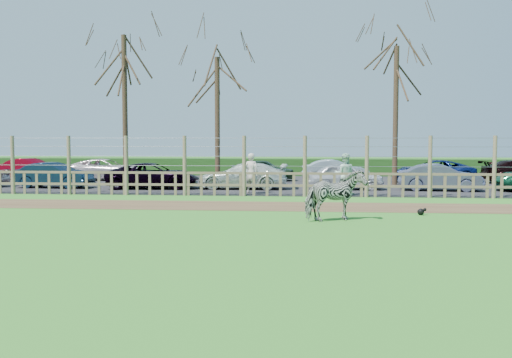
# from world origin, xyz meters

# --- Properties ---
(ground) EXTENTS (120.00, 120.00, 0.00)m
(ground) POSITION_xyz_m (0.00, 0.00, 0.00)
(ground) COLOR #56A739
(ground) RESTS_ON ground
(dirt_strip) EXTENTS (34.00, 2.80, 0.01)m
(dirt_strip) POSITION_xyz_m (0.00, 4.50, 0.01)
(dirt_strip) COLOR brown
(dirt_strip) RESTS_ON ground
(asphalt) EXTENTS (44.00, 13.00, 0.04)m
(asphalt) POSITION_xyz_m (0.00, 14.50, 0.02)
(asphalt) COLOR #232326
(asphalt) RESTS_ON ground
(hedge) EXTENTS (46.00, 2.00, 1.10)m
(hedge) POSITION_xyz_m (0.00, 21.50, 0.55)
(hedge) COLOR #1E4716
(hedge) RESTS_ON ground
(fence) EXTENTS (30.16, 0.16, 2.50)m
(fence) POSITION_xyz_m (0.00, 8.00, 0.80)
(fence) COLOR brown
(fence) RESTS_ON ground
(tree_left) EXTENTS (4.80, 4.80, 7.88)m
(tree_left) POSITION_xyz_m (-6.50, 12.50, 5.62)
(tree_left) COLOR #3D2B1E
(tree_left) RESTS_ON ground
(tree_mid) EXTENTS (4.80, 4.80, 6.83)m
(tree_mid) POSITION_xyz_m (-2.00, 13.50, 4.87)
(tree_mid) COLOR #3D2B1E
(tree_mid) RESTS_ON ground
(tree_right) EXTENTS (4.80, 4.80, 7.35)m
(tree_right) POSITION_xyz_m (7.00, 14.00, 5.24)
(tree_right) COLOR #3D2B1E
(tree_right) RESTS_ON ground
(zebra) EXTENTS (1.92, 1.54, 1.48)m
(zebra) POSITION_xyz_m (3.41, 1.07, 0.74)
(zebra) COLOR gray
(zebra) RESTS_ON ground
(visitor_a) EXTENTS (0.73, 0.60, 1.72)m
(visitor_a) POSITION_xyz_m (0.21, 8.83, 0.90)
(visitor_a) COLOR beige
(visitor_a) RESTS_ON asphalt
(visitor_b) EXTENTS (0.87, 0.69, 1.72)m
(visitor_b) POSITION_xyz_m (4.14, 8.48, 0.90)
(visitor_b) COLOR silver
(visitor_b) RESTS_ON asphalt
(crow) EXTENTS (0.28, 0.21, 0.23)m
(crow) POSITION_xyz_m (6.15, 2.62, 0.11)
(crow) COLOR black
(crow) RESTS_ON ground
(car_1) EXTENTS (3.73, 1.55, 1.20)m
(car_1) POSITION_xyz_m (-9.44, 10.76, 0.64)
(car_1) COLOR #0F243A
(car_1) RESTS_ON asphalt
(car_2) EXTENTS (4.46, 2.31, 1.20)m
(car_2) POSITION_xyz_m (-4.63, 10.80, 0.64)
(car_2) COLOR black
(car_2) RESTS_ON asphalt
(car_3) EXTENTS (4.14, 1.69, 1.20)m
(car_3) POSITION_xyz_m (-0.40, 10.97, 0.64)
(car_3) COLOR silver
(car_3) RESTS_ON asphalt
(car_4) EXTENTS (3.58, 1.56, 1.20)m
(car_4) POSITION_xyz_m (4.33, 11.11, 0.64)
(car_4) COLOR silver
(car_4) RESTS_ON asphalt
(car_5) EXTENTS (3.75, 1.61, 1.20)m
(car_5) POSITION_xyz_m (8.55, 10.88, 0.64)
(car_5) COLOR #525672
(car_5) RESTS_ON asphalt
(car_7) EXTENTS (3.75, 1.61, 1.20)m
(car_7) POSITION_xyz_m (-13.33, 16.19, 0.64)
(car_7) COLOR maroon
(car_7) RESTS_ON asphalt
(car_8) EXTENTS (4.35, 2.06, 1.20)m
(car_8) POSITION_xyz_m (-8.81, 15.91, 0.64)
(car_8) COLOR silver
(car_8) RESTS_ON asphalt
(car_10) EXTENTS (3.55, 1.49, 1.20)m
(car_10) POSITION_xyz_m (0.11, 16.33, 0.64)
(car_10) COLOR #223F29
(car_10) RESTS_ON asphalt
(car_11) EXTENTS (3.72, 1.52, 1.20)m
(car_11) POSITION_xyz_m (4.11, 15.81, 0.64)
(car_11) COLOR #ABBCC3
(car_11) RESTS_ON asphalt
(car_12) EXTENTS (4.44, 2.27, 1.20)m
(car_12) POSITION_xyz_m (9.25, 15.73, 0.64)
(car_12) COLOR #0A1A52
(car_12) RESTS_ON asphalt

